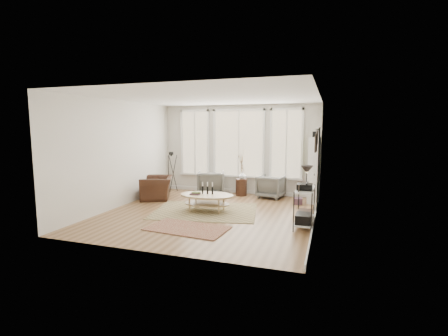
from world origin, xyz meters
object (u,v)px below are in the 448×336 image
(armchair_left, at_px, (211,183))
(side_table, at_px, (241,173))
(low_shelf, at_px, (305,203))
(armchair_right, at_px, (271,187))
(accent_chair, at_px, (157,188))
(coffee_table, at_px, (206,198))
(bookcase, at_px, (314,169))

(armchair_left, xyz_separation_m, side_table, (0.94, 0.25, 0.34))
(low_shelf, height_order, armchair_left, low_shelf)
(armchair_right, xyz_separation_m, accent_chair, (-3.29, -1.24, -0.01))
(coffee_table, xyz_separation_m, armchair_left, (-0.60, 1.93, 0.04))
(bookcase, xyz_separation_m, accent_chair, (-4.56, -1.12, -0.62))
(coffee_table, height_order, armchair_left, armchair_left)
(armchair_left, relative_size, armchair_right, 1.12)
(armchair_right, bearing_deg, bookcase, -174.86)
(low_shelf, relative_size, side_table, 0.86)
(armchair_left, distance_m, armchair_right, 1.92)
(armchair_left, relative_size, side_table, 0.57)
(coffee_table, bearing_deg, side_table, 81.16)
(low_shelf, height_order, accent_chair, low_shelf)
(coffee_table, xyz_separation_m, armchair_right, (1.30, 2.17, -0.00))
(armchair_left, height_order, side_table, side_table)
(accent_chair, bearing_deg, armchair_left, 102.06)
(coffee_table, distance_m, armchair_left, 2.02)
(bookcase, distance_m, armchair_right, 1.42)
(bookcase, height_order, coffee_table, bookcase)
(bookcase, bearing_deg, side_table, 176.75)
(armchair_left, height_order, armchair_right, armchair_left)
(coffee_table, bearing_deg, accent_chair, 155.00)
(side_table, bearing_deg, accent_chair, -151.75)
(bookcase, height_order, side_table, bookcase)
(armchair_right, bearing_deg, side_table, 9.69)
(bookcase, relative_size, side_table, 1.36)
(armchair_left, bearing_deg, coffee_table, 89.41)
(side_table, xyz_separation_m, accent_chair, (-2.33, -1.25, -0.39))
(armchair_left, bearing_deg, armchair_right, 169.26)
(low_shelf, bearing_deg, accent_chair, 162.80)
(low_shelf, bearing_deg, armchair_right, 114.80)
(side_table, bearing_deg, armchair_right, -0.66)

